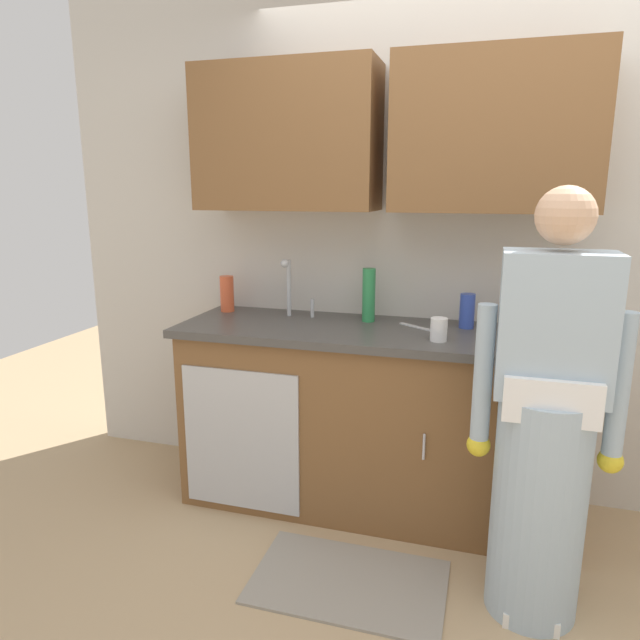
{
  "coord_description": "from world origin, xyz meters",
  "views": [
    {
      "loc": [
        -0.04,
        -1.97,
        1.61
      ],
      "look_at": [
        -0.79,
        0.55,
        1.0
      ],
      "focal_mm": 32.08,
      "sensor_mm": 36.0,
      "label": 1
    }
  ],
  "objects_px": {
    "sink": "(287,325)",
    "bottle_cleaner_spray": "(467,311)",
    "bottle_water_tall": "(369,295)",
    "cup_by_sink": "(439,330)",
    "knife_on_counter": "(419,328)",
    "bottle_dish_liquid": "(227,294)",
    "sponge": "(529,345)",
    "person_at_sink": "(544,444)",
    "bottle_soap": "(530,314)"
  },
  "relations": [
    {
      "from": "person_at_sink",
      "to": "bottle_dish_liquid",
      "type": "xyz_separation_m",
      "value": [
        -1.62,
        0.74,
        0.35
      ]
    },
    {
      "from": "sink",
      "to": "cup_by_sink",
      "type": "bearing_deg",
      "value": -11.24
    },
    {
      "from": "knife_on_counter",
      "to": "sponge",
      "type": "distance_m",
      "value": 0.55
    },
    {
      "from": "bottle_dish_liquid",
      "to": "bottle_water_tall",
      "type": "height_order",
      "value": "bottle_water_tall"
    },
    {
      "from": "sink",
      "to": "bottle_soap",
      "type": "xyz_separation_m",
      "value": [
        1.18,
        0.13,
        0.1
      ]
    },
    {
      "from": "sink",
      "to": "bottle_cleaner_spray",
      "type": "xyz_separation_m",
      "value": [
        0.89,
        0.13,
        0.1
      ]
    },
    {
      "from": "bottle_dish_liquid",
      "to": "cup_by_sink",
      "type": "relative_size",
      "value": 1.88
    },
    {
      "from": "sink",
      "to": "sponge",
      "type": "bearing_deg",
      "value": -8.27
    },
    {
      "from": "sink",
      "to": "cup_by_sink",
      "type": "distance_m",
      "value": 0.8
    },
    {
      "from": "cup_by_sink",
      "to": "knife_on_counter",
      "type": "xyz_separation_m",
      "value": [
        -0.11,
        0.22,
        -0.05
      ]
    },
    {
      "from": "bottle_soap",
      "to": "cup_by_sink",
      "type": "relative_size",
      "value": 1.63
    },
    {
      "from": "sink",
      "to": "bottle_water_tall",
      "type": "bearing_deg",
      "value": 19.05
    },
    {
      "from": "sink",
      "to": "sponge",
      "type": "distance_m",
      "value": 1.17
    },
    {
      "from": "bottle_water_tall",
      "to": "bottle_soap",
      "type": "xyz_separation_m",
      "value": [
        0.78,
        -0.0,
        -0.05
      ]
    },
    {
      "from": "bottle_dish_liquid",
      "to": "knife_on_counter",
      "type": "distance_m",
      "value": 1.08
    },
    {
      "from": "sink",
      "to": "bottle_soap",
      "type": "relative_size",
      "value": 2.93
    },
    {
      "from": "bottle_dish_liquid",
      "to": "cup_by_sink",
      "type": "height_order",
      "value": "bottle_dish_liquid"
    },
    {
      "from": "knife_on_counter",
      "to": "bottle_soap",
      "type": "bearing_deg",
      "value": 42.64
    },
    {
      "from": "knife_on_counter",
      "to": "sponge",
      "type": "height_order",
      "value": "sponge"
    },
    {
      "from": "person_at_sink",
      "to": "bottle_water_tall",
      "type": "relative_size",
      "value": 5.92
    },
    {
      "from": "sink",
      "to": "knife_on_counter",
      "type": "distance_m",
      "value": 0.67
    },
    {
      "from": "sink",
      "to": "bottle_water_tall",
      "type": "height_order",
      "value": "sink"
    },
    {
      "from": "bottle_water_tall",
      "to": "cup_by_sink",
      "type": "distance_m",
      "value": 0.49
    },
    {
      "from": "bottle_cleaner_spray",
      "to": "sponge",
      "type": "distance_m",
      "value": 0.41
    },
    {
      "from": "sink",
      "to": "bottle_soap",
      "type": "height_order",
      "value": "sink"
    },
    {
      "from": "bottle_water_tall",
      "to": "bottle_soap",
      "type": "distance_m",
      "value": 0.78
    },
    {
      "from": "bottle_cleaner_spray",
      "to": "bottle_water_tall",
      "type": "bearing_deg",
      "value": 179.76
    },
    {
      "from": "bottle_cleaner_spray",
      "to": "bottle_dish_liquid",
      "type": "xyz_separation_m",
      "value": [
        -1.29,
        0.02,
        0.01
      ]
    },
    {
      "from": "sponge",
      "to": "person_at_sink",
      "type": "bearing_deg",
      "value": -83.22
    },
    {
      "from": "bottle_water_tall",
      "to": "sponge",
      "type": "xyz_separation_m",
      "value": [
        0.76,
        -0.31,
        -0.12
      ]
    },
    {
      "from": "person_at_sink",
      "to": "bottle_soap",
      "type": "height_order",
      "value": "person_at_sink"
    },
    {
      "from": "person_at_sink",
      "to": "sponge",
      "type": "relative_size",
      "value": 14.73
    },
    {
      "from": "sink",
      "to": "bottle_dish_liquid",
      "type": "xyz_separation_m",
      "value": [
        -0.41,
        0.15,
        0.11
      ]
    },
    {
      "from": "sink",
      "to": "sponge",
      "type": "xyz_separation_m",
      "value": [
        1.16,
        -0.17,
        0.03
      ]
    },
    {
      "from": "cup_by_sink",
      "to": "sponge",
      "type": "bearing_deg",
      "value": -2.1
    },
    {
      "from": "bottle_water_tall",
      "to": "cup_by_sink",
      "type": "xyz_separation_m",
      "value": [
        0.38,
        -0.29,
        -0.08
      ]
    },
    {
      "from": "person_at_sink",
      "to": "knife_on_counter",
      "type": "height_order",
      "value": "person_at_sink"
    },
    {
      "from": "bottle_water_tall",
      "to": "sponge",
      "type": "bearing_deg",
      "value": -21.75
    },
    {
      "from": "sponge",
      "to": "bottle_water_tall",
      "type": "bearing_deg",
      "value": 158.25
    },
    {
      "from": "person_at_sink",
      "to": "knife_on_counter",
      "type": "relative_size",
      "value": 6.75
    },
    {
      "from": "sink",
      "to": "knife_on_counter",
      "type": "bearing_deg",
      "value": 5.25
    },
    {
      "from": "bottle_water_tall",
      "to": "sponge",
      "type": "relative_size",
      "value": 2.49
    },
    {
      "from": "sink",
      "to": "bottle_dish_liquid",
      "type": "distance_m",
      "value": 0.45
    },
    {
      "from": "sink",
      "to": "person_at_sink",
      "type": "xyz_separation_m",
      "value": [
        1.21,
        -0.59,
        -0.23
      ]
    },
    {
      "from": "bottle_cleaner_spray",
      "to": "bottle_soap",
      "type": "height_order",
      "value": "bottle_soap"
    },
    {
      "from": "bottle_water_tall",
      "to": "knife_on_counter",
      "type": "xyz_separation_m",
      "value": [
        0.27,
        -0.08,
        -0.13
      ]
    },
    {
      "from": "person_at_sink",
      "to": "cup_by_sink",
      "type": "bearing_deg",
      "value": 134.96
    },
    {
      "from": "sink",
      "to": "bottle_cleaner_spray",
      "type": "height_order",
      "value": "sink"
    },
    {
      "from": "sink",
      "to": "bottle_dish_liquid",
      "type": "height_order",
      "value": "sink"
    },
    {
      "from": "person_at_sink",
      "to": "bottle_cleaner_spray",
      "type": "height_order",
      "value": "person_at_sink"
    }
  ]
}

